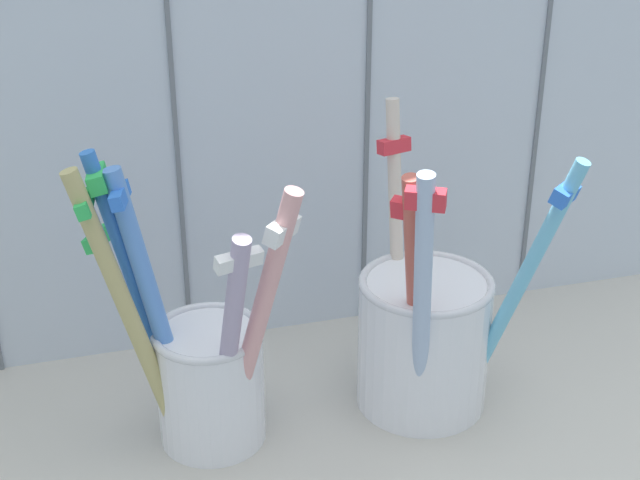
# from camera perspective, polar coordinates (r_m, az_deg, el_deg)

# --- Properties ---
(counter_slab) EXTENTS (0.64, 0.22, 0.02)m
(counter_slab) POSITION_cam_1_polar(r_m,az_deg,el_deg) (0.59, -0.01, -11.59)
(counter_slab) COLOR #BCB7AD
(counter_slab) RESTS_ON ground
(tile_wall_back) EXTENTS (0.64, 0.02, 0.45)m
(tile_wall_back) POSITION_cam_1_polar(r_m,az_deg,el_deg) (0.60, -3.19, 11.93)
(tile_wall_back) COLOR silver
(tile_wall_back) RESTS_ON ground
(toothbrush_cup_left) EXTENTS (0.12, 0.09, 0.19)m
(toothbrush_cup_left) POSITION_cam_1_polar(r_m,az_deg,el_deg) (0.54, -7.29, -7.66)
(toothbrush_cup_left) COLOR white
(toothbrush_cup_left) RESTS_ON counter_slab
(toothbrush_cup_right) EXTENTS (0.11, 0.12, 0.19)m
(toothbrush_cup_right) POSITION_cam_1_polar(r_m,az_deg,el_deg) (0.58, 6.47, -5.78)
(toothbrush_cup_right) COLOR white
(toothbrush_cup_right) RESTS_ON counter_slab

